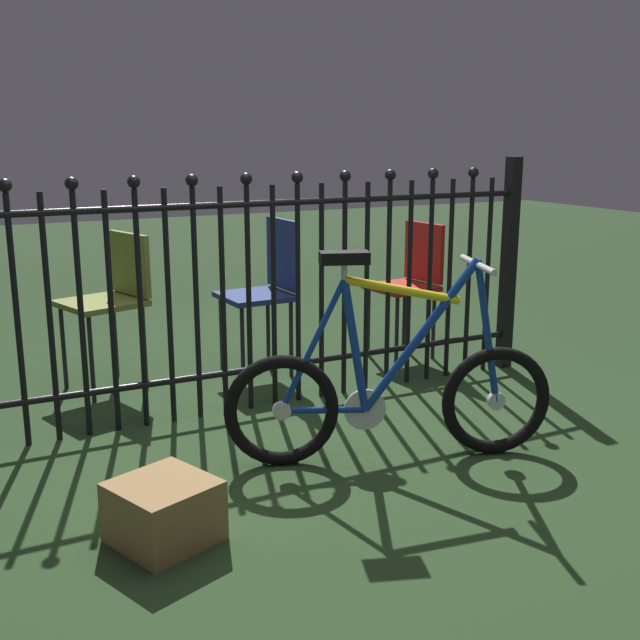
{
  "coord_description": "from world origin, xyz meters",
  "views": [
    {
      "loc": [
        -1.4,
        -2.84,
        1.37
      ],
      "look_at": [
        0.14,
        0.21,
        0.55
      ],
      "focal_mm": 43.77,
      "sensor_mm": 36.0,
      "label": 1
    }
  ],
  "objects_px": {
    "bicycle": "(391,392)",
    "chair_red": "(411,276)",
    "display_crate": "(164,511)",
    "chair_olive": "(113,292)",
    "chair_navy": "(268,281)"
  },
  "relations": [
    {
      "from": "bicycle",
      "to": "chair_red",
      "type": "relative_size",
      "value": 1.63
    },
    {
      "from": "chair_red",
      "to": "bicycle",
      "type": "bearing_deg",
      "value": -126.17
    },
    {
      "from": "bicycle",
      "to": "chair_red",
      "type": "bearing_deg",
      "value": 53.83
    },
    {
      "from": "bicycle",
      "to": "display_crate",
      "type": "height_order",
      "value": "bicycle"
    },
    {
      "from": "chair_olive",
      "to": "chair_navy",
      "type": "bearing_deg",
      "value": -8.52
    },
    {
      "from": "chair_olive",
      "to": "display_crate",
      "type": "distance_m",
      "value": 1.85
    },
    {
      "from": "chair_navy",
      "to": "chair_red",
      "type": "height_order",
      "value": "chair_navy"
    },
    {
      "from": "chair_olive",
      "to": "chair_red",
      "type": "xyz_separation_m",
      "value": [
        1.79,
        -0.21,
        -0.02
      ]
    },
    {
      "from": "chair_olive",
      "to": "chair_red",
      "type": "relative_size",
      "value": 1.01
    },
    {
      "from": "chair_red",
      "to": "chair_navy",
      "type": "bearing_deg",
      "value": 175.07
    },
    {
      "from": "bicycle",
      "to": "display_crate",
      "type": "relative_size",
      "value": 4.34
    },
    {
      "from": "chair_navy",
      "to": "chair_red",
      "type": "distance_m",
      "value": 0.94
    },
    {
      "from": "display_crate",
      "to": "chair_olive",
      "type": "bearing_deg",
      "value": 82.28
    },
    {
      "from": "bicycle",
      "to": "chair_olive",
      "type": "xyz_separation_m",
      "value": [
        -0.82,
        1.54,
        0.23
      ]
    },
    {
      "from": "bicycle",
      "to": "chair_olive",
      "type": "height_order",
      "value": "bicycle"
    }
  ]
}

